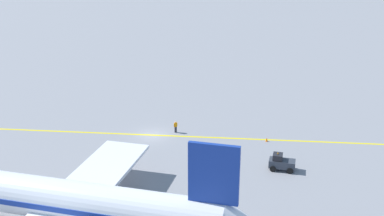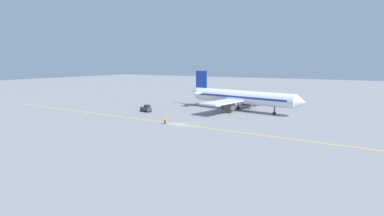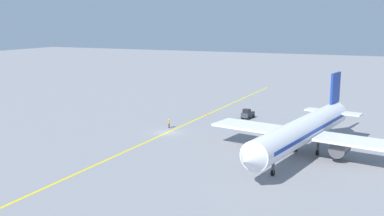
# 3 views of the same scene
# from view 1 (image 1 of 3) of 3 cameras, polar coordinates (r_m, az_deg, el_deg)

# --- Properties ---
(ground_plane) EXTENTS (400.00, 400.00, 0.00)m
(ground_plane) POSITION_cam_1_polar(r_m,az_deg,el_deg) (62.69, -5.10, -3.45)
(ground_plane) COLOR gray
(apron_yellow_centreline) EXTENTS (3.93, 119.96, 0.01)m
(apron_yellow_centreline) POSITION_cam_1_polar(r_m,az_deg,el_deg) (62.69, -5.10, -3.44)
(apron_yellow_centreline) COLOR yellow
(apron_yellow_centreline) RESTS_ON ground
(airplane_at_gate) EXTENTS (28.48, 35.41, 10.60)m
(airplane_at_gate) POSITION_cam_1_polar(r_m,az_deg,el_deg) (41.48, -16.37, -11.21)
(airplane_at_gate) COLOR white
(airplane_at_gate) RESTS_ON ground
(baggage_tug_dark) EXTENTS (2.21, 3.22, 2.11)m
(baggage_tug_dark) POSITION_cam_1_polar(r_m,az_deg,el_deg) (53.67, 11.27, -6.82)
(baggage_tug_dark) COLOR #333842
(baggage_tug_dark) RESTS_ON ground
(ground_crew_worker) EXTENTS (0.40, 0.47, 1.68)m
(ground_crew_worker) POSITION_cam_1_polar(r_m,az_deg,el_deg) (63.08, -2.09, -2.34)
(ground_crew_worker) COLOR #23232D
(ground_crew_worker) RESTS_ON ground
(traffic_cone_near_nose) EXTENTS (0.32, 0.32, 0.55)m
(traffic_cone_near_nose) POSITION_cam_1_polar(r_m,az_deg,el_deg) (61.17, 9.47, -3.97)
(traffic_cone_near_nose) COLOR orange
(traffic_cone_near_nose) RESTS_ON ground
(traffic_cone_mid_apron) EXTENTS (0.32, 0.32, 0.55)m
(traffic_cone_mid_apron) POSITION_cam_1_polar(r_m,az_deg,el_deg) (45.81, 5.29, -12.29)
(traffic_cone_mid_apron) COLOR orange
(traffic_cone_mid_apron) RESTS_ON ground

